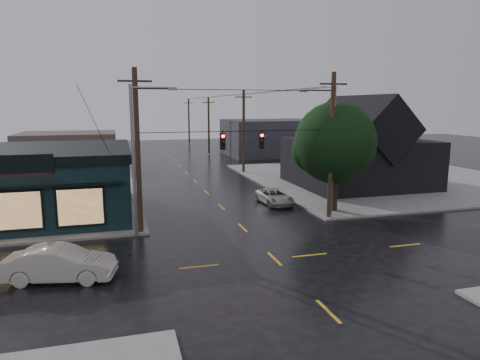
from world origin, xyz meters
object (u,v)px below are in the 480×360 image
object	(u,v)px
utility_pole_nw	(141,234)
sedan_cream	(60,264)
utility_pole_ne	(329,219)
suv_silver	(274,197)
corner_tree	(335,143)

from	to	relation	value
utility_pole_nw	sedan_cream	bearing A→B (deg)	-121.46
utility_pole_nw	utility_pole_ne	bearing A→B (deg)	0.00
sedan_cream	suv_silver	xyz separation A→B (m)	(14.82, 11.80, -0.20)
corner_tree	utility_pole_nw	world-z (taller)	corner_tree
utility_pole_nw	utility_pole_ne	distance (m)	13.00
suv_silver	corner_tree	bearing A→B (deg)	-50.07
corner_tree	suv_silver	world-z (taller)	corner_tree
suv_silver	utility_pole_ne	bearing A→B (deg)	-71.26
utility_pole_nw	suv_silver	size ratio (longest dim) A/B	2.32
corner_tree	utility_pole_nw	xyz separation A→B (m)	(-14.21, -1.76, -5.19)
utility_pole_nw	suv_silver	world-z (taller)	utility_pole_nw
utility_pole_nw	corner_tree	bearing A→B (deg)	7.07
utility_pole_nw	suv_silver	distance (m)	12.16
corner_tree	sedan_cream	xyz separation A→B (m)	(-18.14, -8.19, -4.39)
corner_tree	utility_pole_ne	xyz separation A→B (m)	(-1.21, -1.76, -5.19)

